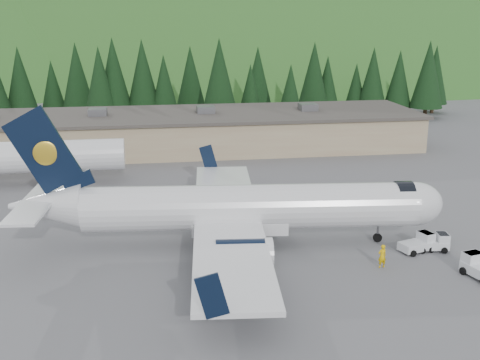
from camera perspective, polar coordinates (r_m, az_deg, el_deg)
name	(u,v)px	position (r m, az deg, el deg)	size (l,w,h in m)	color
ground	(251,244)	(51.02, 1.04, -6.13)	(600.00, 600.00, 0.00)	#57575C
airliner	(238,209)	(49.87, -0.15, -2.75)	(36.08, 33.90, 11.96)	white
baggage_tug_a	(419,243)	(51.58, 16.61, -5.76)	(3.12, 2.35, 1.51)	silver
baggage_tug_b	(434,243)	(52.13, 17.93, -5.68)	(2.85, 1.93, 1.44)	silver
baggage_tug_c	(479,267)	(48.18, 21.76, -7.71)	(2.47, 3.37, 1.64)	silver
terminal_building	(171,131)	(86.30, -6.58, 4.62)	(71.00, 17.00, 6.10)	tan
ramp_worker	(382,256)	(47.54, 13.33, -7.03)	(0.68, 0.45, 1.86)	#F5BF06
tree_line	(160,79)	(108.15, -7.55, 9.43)	(112.83, 18.90, 14.30)	black
hills	(287,240)	(280.49, 4.49, -5.73)	(614.00, 330.00, 300.00)	#315A22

